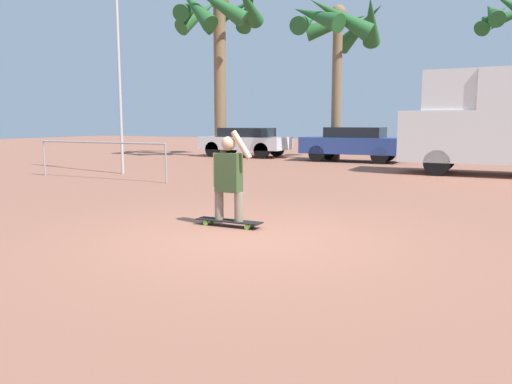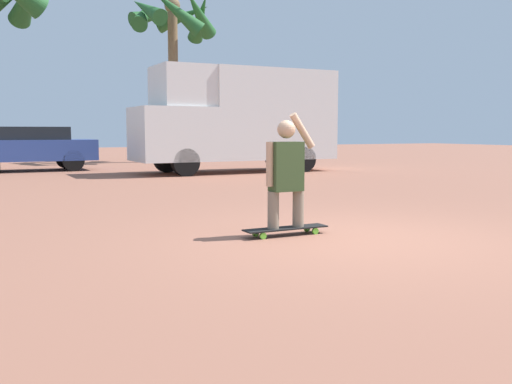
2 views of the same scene
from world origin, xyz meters
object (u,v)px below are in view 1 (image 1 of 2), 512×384
parked_car_blue (353,143)px  palm_tree_far_left (219,19)px  parked_car_white (245,141)px  palm_tree_center_background (338,27)px  skateboard (229,221)px  person_skateboarder (229,175)px  flagpole (120,38)px

parked_car_blue → palm_tree_far_left: bearing=179.0°
parked_car_blue → parked_car_white: bearing=173.0°
palm_tree_center_background → parked_car_blue: bearing=-40.3°
palm_tree_far_left → skateboard: bearing=-59.4°
person_skateboarder → parked_car_white: size_ratio=0.34×
skateboard → flagpole: flagpole is taller
person_skateboarder → parked_car_blue: size_ratio=0.34×
skateboard → parked_car_white: parked_car_white is taller
skateboard → parked_car_white: bearing=116.3°
skateboard → palm_tree_center_background: bearing=100.6°
palm_tree_center_background → flagpole: flagpole is taller
person_skateboarder → palm_tree_far_left: bearing=120.6°
skateboard → palm_tree_center_background: palm_tree_center_background is taller
skateboard → parked_car_white: (-7.05, 14.27, 0.67)m
skateboard → palm_tree_far_left: (-8.12, 13.72, 6.18)m
palm_tree_far_left → flagpole: size_ratio=1.08×
skateboard → flagpole: size_ratio=0.15×
parked_car_white → palm_tree_center_background: size_ratio=0.60×
parked_car_white → palm_tree_far_left: palm_tree_far_left is taller
parked_car_blue → parked_car_white: parked_car_blue is taller
palm_tree_center_background → palm_tree_far_left: palm_tree_far_left is taller
skateboard → palm_tree_center_background: 15.72m
skateboard → parked_car_blue: parked_car_blue is taller
skateboard → palm_tree_center_background: (-2.71, 14.47, 5.52)m
person_skateboarder → palm_tree_center_background: size_ratio=0.21×
palm_tree_far_left → flagpole: (1.26, -8.15, -2.10)m
flagpole → parked_car_blue: bearing=57.3°
parked_car_blue → parked_car_white: 5.38m
skateboard → palm_tree_center_background: size_ratio=0.16×
palm_tree_center_background → flagpole: (-4.15, -8.89, -1.44)m
flagpole → skateboard: bearing=-39.1°
palm_tree_far_left → flagpole: palm_tree_far_left is taller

